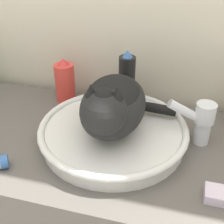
# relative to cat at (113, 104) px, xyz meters

# --- Properties ---
(wall_back) EXTENTS (8.00, 0.05, 2.40)m
(wall_back) POSITION_rel_cat_xyz_m (-0.05, 0.31, 0.19)
(wall_back) COLOR beige
(wall_back) RESTS_ON ground_plane
(sink_basin) EXTENTS (0.41, 0.41, 0.05)m
(sink_basin) POSITION_rel_cat_xyz_m (-0.00, 0.02, -0.10)
(sink_basin) COLOR silver
(sink_basin) RESTS_ON vanity_counter
(cat) EXTENTS (0.25, 0.30, 0.17)m
(cat) POSITION_rel_cat_xyz_m (0.00, 0.00, 0.00)
(cat) COLOR black
(cat) RESTS_ON sink_basin
(faucet) EXTENTS (0.13, 0.06, 0.14)m
(faucet) POSITION_rel_cat_xyz_m (0.22, 0.07, -0.06)
(faucet) COLOR silver
(faucet) RESTS_ON vanity_counter
(hairspray_can_black) EXTENTS (0.05, 0.05, 0.20)m
(hairspray_can_black) POSITION_rel_cat_xyz_m (-0.01, 0.20, -0.04)
(hairspray_can_black) COLOR black
(hairspray_can_black) RESTS_ON vanity_counter
(spray_bottle_trigger) EXTENTS (0.07, 0.07, 0.15)m
(spray_bottle_trigger) POSITION_rel_cat_xyz_m (-0.22, 0.20, -0.06)
(spray_bottle_trigger) COLOR #DB3D33
(spray_bottle_trigger) RESTS_ON vanity_counter
(soap_bar) EXTENTS (0.07, 0.05, 0.02)m
(soap_bar) POSITION_rel_cat_xyz_m (0.28, -0.13, -0.12)
(soap_bar) COLOR silver
(soap_bar) RESTS_ON vanity_counter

